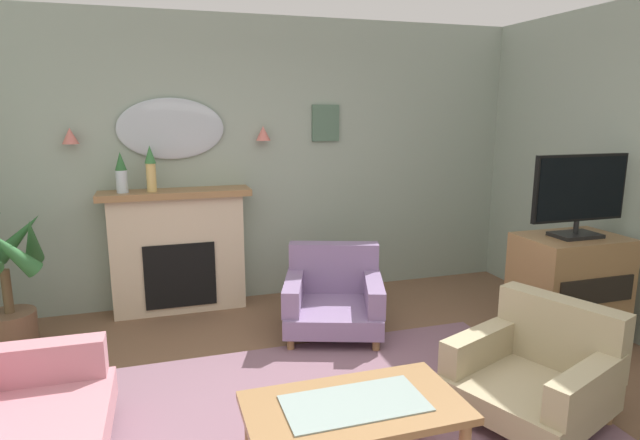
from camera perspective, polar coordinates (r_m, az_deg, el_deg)
name	(u,v)px	position (r m, az deg, el deg)	size (l,w,h in m)	color
wall_back	(256,161)	(5.31, -6.91, 6.29)	(6.44, 0.10, 2.76)	#93A393
patterned_rug	(340,429)	(3.41, 2.18, -21.62)	(3.20, 2.40, 0.01)	#7F5B6B
fireplace	(179,252)	(5.15, -14.99, -3.36)	(1.36, 0.36, 1.16)	beige
mantel_vase_left	(121,173)	(4.99, -20.63, 4.81)	(0.10, 0.10, 0.36)	silver
mantel_vase_right	(151,167)	(4.97, -17.79, 5.48)	(0.10, 0.10, 0.41)	tan
wall_mirror	(171,129)	(5.13, -15.76, 9.45)	(0.96, 0.06, 0.56)	#B2BCC6
wall_sconce_left	(70,136)	(5.12, -25.34, 8.20)	(0.14, 0.14, 0.14)	#D17066
wall_sconce_right	(263,133)	(5.18, -6.15, 9.28)	(0.14, 0.14, 0.14)	#D17066
framed_picture	(326,123)	(5.40, 0.60, 10.40)	(0.28, 0.03, 0.36)	#4C6B56
coffee_table	(354,414)	(2.84, 3.73, -20.13)	(1.10, 0.60, 0.45)	olive
armchair_near_fireplace	(334,295)	(4.63, 1.47, -8.12)	(1.02, 1.04, 0.71)	gray
armchair_in_corner	(537,370)	(3.66, 22.38, -14.68)	(1.06, 1.05, 0.71)	tan
tv_cabinet	(568,290)	(4.76, 25.15, -6.87)	(0.80, 0.57, 0.90)	olive
tv_flatscreen	(580,194)	(4.57, 26.20, 2.58)	(0.84, 0.24, 0.65)	black
potted_plant_tall_palm	(7,286)	(4.79, -30.62, -6.10)	(0.71, 0.74, 1.13)	brown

